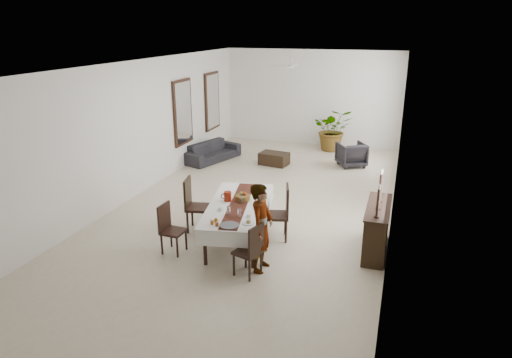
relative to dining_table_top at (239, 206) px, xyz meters
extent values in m
cube|color=beige|center=(-0.21, 1.84, -0.69)|extent=(6.00, 12.00, 0.00)
cube|color=white|center=(-0.21, 1.84, 2.51)|extent=(6.00, 12.00, 0.02)
cube|color=white|center=(-0.21, 7.84, 0.91)|extent=(6.00, 0.02, 3.20)
cube|color=white|center=(-0.21, -4.16, 0.91)|extent=(6.00, 0.02, 3.20)
cube|color=white|center=(-3.21, 1.84, 0.91)|extent=(0.02, 12.00, 3.20)
cube|color=white|center=(2.79, 1.84, 0.91)|extent=(0.02, 12.00, 3.20)
cube|color=black|center=(0.00, 0.00, 0.00)|extent=(1.37, 2.42, 0.05)
cylinder|color=black|center=(-0.20, -1.14, -0.36)|extent=(0.08, 0.08, 0.66)
cylinder|color=black|center=(0.62, -0.98, -0.36)|extent=(0.08, 0.08, 0.66)
cylinder|color=black|center=(-0.62, 0.98, -0.36)|extent=(0.08, 0.08, 0.66)
cylinder|color=black|center=(0.20, 1.14, -0.36)|extent=(0.08, 0.08, 0.66)
cube|color=white|center=(0.00, 0.00, 0.03)|extent=(1.57, 2.62, 0.01)
cube|color=white|center=(-0.54, -0.11, -0.11)|extent=(0.48, 2.41, 0.28)
cube|color=silver|center=(0.54, 0.11, -0.11)|extent=(0.48, 2.41, 0.28)
cube|color=white|center=(0.24, -1.20, -0.11)|extent=(1.10, 0.23, 0.28)
cube|color=white|center=(-0.24, 1.20, -0.11)|extent=(1.10, 0.23, 0.28)
cube|color=#542318|center=(0.00, 0.00, 0.04)|extent=(0.78, 2.39, 0.00)
cylinder|color=maroon|center=(-0.26, 0.09, 0.13)|extent=(0.17, 0.17, 0.19)
torus|color=maroon|center=(-0.34, 0.08, 0.13)|extent=(0.12, 0.04, 0.11)
cylinder|color=white|center=(0.23, -0.58, 0.11)|extent=(0.07, 0.07, 0.16)
cylinder|color=white|center=(0.01, -0.53, 0.11)|extent=(0.07, 0.07, 0.16)
cylinder|color=white|center=(0.04, 0.06, 0.11)|extent=(0.07, 0.07, 0.16)
cylinder|color=white|center=(0.39, -0.50, 0.06)|extent=(0.09, 0.09, 0.06)
cylinder|color=white|center=(0.39, -0.50, 0.04)|extent=(0.14, 0.14, 0.01)
cylinder|color=silver|center=(-0.22, -0.38, 0.06)|extent=(0.09, 0.09, 0.06)
cylinder|color=silver|center=(-0.22, -0.38, 0.04)|extent=(0.14, 0.14, 0.01)
cylinder|color=silver|center=(0.47, -0.78, 0.04)|extent=(0.23, 0.23, 0.01)
sphere|color=tan|center=(0.47, -0.78, 0.07)|extent=(0.09, 0.09, 0.09)
cylinder|color=white|center=(-0.14, -0.75, 0.04)|extent=(0.23, 0.23, 0.01)
cylinder|color=silver|center=(-0.40, 0.45, 0.04)|extent=(0.23, 0.23, 0.01)
cylinder|color=#3C3C41|center=(0.19, -0.98, 0.04)|extent=(0.34, 0.34, 0.02)
cylinder|color=brown|center=(-0.01, -1.05, 0.07)|extent=(0.06, 0.06, 0.07)
cylinder|color=#8E5514|center=(-0.11, -1.01, 0.07)|extent=(0.06, 0.06, 0.07)
cylinder|color=#9A5B16|center=(-0.08, -0.91, 0.07)|extent=(0.06, 0.06, 0.07)
cylinder|color=brown|center=(0.00, 0.24, 0.08)|extent=(0.28, 0.28, 0.09)
sphere|color=#9B290F|center=(0.03, 0.27, 0.15)|extent=(0.09, 0.09, 0.09)
sphere|color=olive|center=(-0.04, 0.26, 0.15)|extent=(0.08, 0.08, 0.08)
cube|color=black|center=(0.60, -1.22, -0.28)|extent=(0.50, 0.50, 0.04)
cylinder|color=black|center=(0.71, -1.42, -0.49)|extent=(0.05, 0.05, 0.39)
cylinder|color=black|center=(0.81, -1.12, -0.49)|extent=(0.05, 0.05, 0.39)
cylinder|color=black|center=(0.40, -1.32, -0.49)|extent=(0.05, 0.05, 0.39)
cylinder|color=black|center=(0.50, -1.02, -0.49)|extent=(0.05, 0.05, 0.39)
cube|color=black|center=(0.77, -1.28, -0.01)|extent=(0.16, 0.39, 0.50)
cube|color=black|center=(0.68, 0.24, -0.21)|extent=(0.57, 0.57, 0.05)
cylinder|color=black|center=(0.92, 0.11, -0.46)|extent=(0.06, 0.06, 0.45)
cylinder|color=black|center=(0.81, 0.47, -0.46)|extent=(0.06, 0.06, 0.45)
cylinder|color=black|center=(0.55, 0.00, -0.46)|extent=(0.06, 0.06, 0.45)
cylinder|color=black|center=(0.45, 0.36, -0.46)|extent=(0.06, 0.06, 0.45)
cube|color=black|center=(0.88, 0.30, 0.11)|extent=(0.17, 0.45, 0.58)
cube|color=black|center=(-0.94, -0.89, -0.28)|extent=(0.41, 0.41, 0.04)
cylinder|color=black|center=(-1.09, -0.72, -0.50)|extent=(0.04, 0.04, 0.39)
cylinder|color=black|center=(-1.11, -1.04, -0.50)|extent=(0.04, 0.04, 0.39)
cylinder|color=black|center=(-0.77, -0.74, -0.50)|extent=(0.04, 0.04, 0.39)
cylinder|color=black|center=(-0.79, -1.06, -0.50)|extent=(0.04, 0.04, 0.39)
cube|color=black|center=(-1.12, -0.88, -0.01)|extent=(0.06, 0.39, 0.50)
cube|color=black|center=(-0.91, 0.13, -0.20)|extent=(0.55, 0.55, 0.05)
cylinder|color=black|center=(-1.13, 0.28, -0.46)|extent=(0.05, 0.05, 0.46)
cylinder|color=black|center=(-1.06, -0.10, -0.46)|extent=(0.05, 0.05, 0.46)
cylinder|color=black|center=(-0.76, 0.35, -0.46)|extent=(0.05, 0.05, 0.46)
cylinder|color=black|center=(-0.69, -0.02, -0.46)|extent=(0.05, 0.05, 0.46)
cube|color=black|center=(-1.12, 0.09, 0.11)|extent=(0.14, 0.46, 0.59)
imported|color=gray|center=(0.76, -0.98, 0.08)|extent=(0.39, 0.58, 1.54)
cube|color=black|center=(2.57, 0.31, -0.26)|extent=(0.38, 1.43, 0.86)
cube|color=black|center=(2.57, 0.31, 0.18)|extent=(0.42, 1.49, 0.03)
cylinder|color=black|center=(2.57, -0.22, 0.21)|extent=(0.10, 0.10, 0.03)
cylinder|color=black|center=(2.57, -0.22, 0.47)|extent=(0.05, 0.05, 0.48)
cylinder|color=beige|center=(2.57, -0.22, 0.74)|extent=(0.03, 0.03, 0.08)
cylinder|color=black|center=(2.57, 0.17, 0.21)|extent=(0.10, 0.10, 0.03)
cylinder|color=black|center=(2.57, 0.17, 0.54)|extent=(0.05, 0.05, 0.62)
cylinder|color=white|center=(2.57, 0.17, 0.89)|extent=(0.03, 0.03, 0.08)
cylinder|color=black|center=(2.57, 0.55, 0.21)|extent=(0.10, 0.10, 0.03)
cylinder|color=black|center=(2.57, 0.55, 0.49)|extent=(0.05, 0.05, 0.52)
cylinder|color=beige|center=(2.57, 0.55, 0.79)|extent=(0.03, 0.03, 0.08)
imported|color=#252328|center=(-2.65, 4.85, -0.41)|extent=(1.33, 2.05, 0.56)
imported|color=#28252A|center=(1.48, 5.58, -0.34)|extent=(1.03, 1.04, 0.70)
cube|color=black|center=(-0.72, 4.99, -0.51)|extent=(0.90, 0.67, 0.36)
imported|color=#315522|center=(0.66, 7.20, 0.01)|extent=(1.48, 1.36, 1.40)
cube|color=black|center=(-3.17, 4.04, 0.91)|extent=(0.06, 1.05, 1.85)
cube|color=white|center=(-3.14, 4.04, 0.91)|extent=(0.01, 0.90, 1.70)
cube|color=black|center=(-3.17, 6.14, 0.91)|extent=(0.06, 1.05, 1.85)
cube|color=white|center=(-3.14, 6.14, 0.91)|extent=(0.01, 0.90, 1.70)
cylinder|color=silver|center=(-0.21, 4.84, 2.41)|extent=(0.04, 0.04, 0.20)
cylinder|color=silver|center=(-0.21, 4.84, 2.21)|extent=(0.16, 0.16, 0.08)
cube|color=white|center=(-0.21, 5.19, 2.21)|extent=(0.10, 0.55, 0.01)
cube|color=white|center=(-0.21, 4.49, 2.21)|extent=(0.10, 0.55, 0.01)
cube|color=white|center=(0.14, 4.84, 2.21)|extent=(0.55, 0.10, 0.01)
cube|color=silver|center=(-0.56, 4.84, 2.21)|extent=(0.55, 0.10, 0.01)
camera|label=1|loc=(2.83, -7.57, 3.29)|focal=32.00mm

